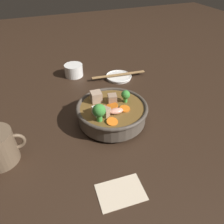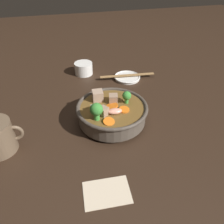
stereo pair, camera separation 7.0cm
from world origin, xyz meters
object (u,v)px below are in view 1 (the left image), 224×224
side_saucer (119,77)px  chopsticks_pair (119,75)px  stirfry_bowl (112,112)px  tea_cup (74,70)px

side_saucer → chopsticks_pair: 0.01m
stirfry_bowl → tea_cup: bearing=96.2°
side_saucer → chopsticks_pair: chopsticks_pair is taller
chopsticks_pair → tea_cup: bearing=152.1°
side_saucer → tea_cup: tea_cup is taller
stirfry_bowl → side_saucer: 0.30m
stirfry_bowl → side_saucer: (0.14, 0.27, -0.04)m
tea_cup → chopsticks_pair: bearing=-27.9°
side_saucer → tea_cup: (-0.18, 0.09, 0.02)m
stirfry_bowl → chopsticks_pair: size_ratio=0.96×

